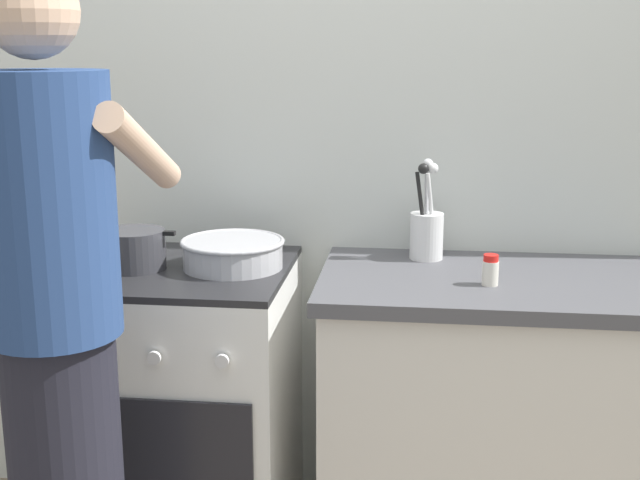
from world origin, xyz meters
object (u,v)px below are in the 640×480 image
Objects in this scene: mixing_bowl at (233,252)px; utensil_crock at (427,230)px; stove_range at (191,410)px; spice_bottle at (490,270)px; pot at (134,249)px; person at (58,349)px.

mixing_bowl is 0.99× the size of utensil_crock.
utensil_crock reaches higher than stove_range.
pot is at bearing 177.18° from spice_bottle.
person is at bearing -89.06° from pot.
spice_bottle is (1.01, -0.05, -0.02)m from pot.
utensil_crock is at bearing 14.41° from pot.
stove_range is at bearing 11.38° from pot.
mixing_bowl reaches higher than stove_range.
stove_range is at bearing 77.25° from person.
mixing_bowl is 0.59m from utensil_crock.
person reaches higher than pot.
pot is 0.87m from utensil_crock.
mixing_bowl is at bearing 172.74° from spice_bottle.
pot is at bearing -165.59° from utensil_crock.
stove_range is 3.65× the size of pot.
person reaches higher than utensil_crock.
mixing_bowl and spice_bottle have the same top height.
utensil_crock is 3.60× the size of spice_bottle.
pot is 0.81× the size of mixing_bowl.
utensil_crock is at bearing 17.15° from mixing_bowl.
mixing_bowl is at bearing 6.09° from stove_range.
utensil_crock is (0.84, 0.22, 0.03)m from pot.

